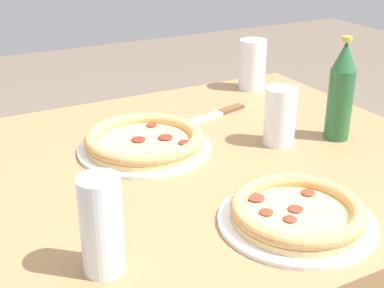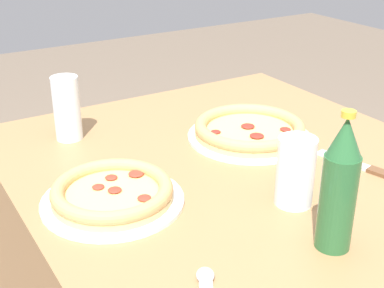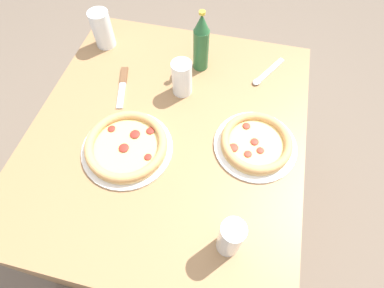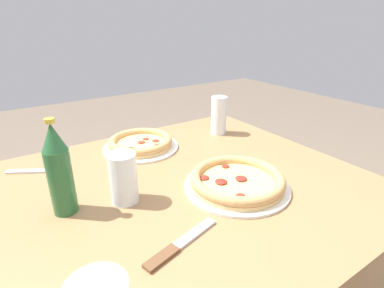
{
  "view_description": "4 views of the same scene",
  "coord_description": "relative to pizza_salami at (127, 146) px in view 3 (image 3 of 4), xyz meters",
  "views": [
    {
      "loc": [
        -0.52,
        -0.9,
        1.21
      ],
      "look_at": [
        -0.09,
        -0.09,
        0.8
      ],
      "focal_mm": 50.0,
      "sensor_mm": 36.0,
      "label": 1
    },
    {
      "loc": [
        0.82,
        -0.62,
        1.23
      ],
      "look_at": [
        -0.06,
        -0.09,
        0.77
      ],
      "focal_mm": 50.0,
      "sensor_mm": 36.0,
      "label": 2
    },
    {
      "loc": [
        -0.54,
        -0.21,
        1.55
      ],
      "look_at": [
        -0.08,
        -0.1,
        0.78
      ],
      "focal_mm": 28.0,
      "sensor_mm": 36.0,
      "label": 3
    },
    {
      "loc": [
        0.4,
        0.64,
        1.15
      ],
      "look_at": [
        -0.08,
        -0.08,
        0.79
      ],
      "focal_mm": 28.0,
      "sensor_mm": 36.0,
      "label": 4
    }
  ],
  "objects": [
    {
      "name": "ground_plane",
      "position": [
        0.11,
        -0.1,
        -0.74
      ],
      "size": [
        8.0,
        8.0,
        0.0
      ],
      "primitive_type": "plane",
      "color": "#6B5B4C"
    },
    {
      "name": "table",
      "position": [
        0.11,
        -0.1,
        -0.38
      ],
      "size": [
        1.02,
        0.91,
        0.72
      ],
      "color": "#997047",
      "rests_on": "ground_plane"
    },
    {
      "name": "pizza_salami",
      "position": [
        0.0,
        0.0,
        0.0
      ],
      "size": [
        0.29,
        0.29,
        0.04
      ],
      "color": "silver",
      "rests_on": "table"
    },
    {
      "name": "pizza_veggie",
      "position": [
        0.11,
        -0.4,
        -0.0
      ],
      "size": [
        0.27,
        0.27,
        0.04
      ],
      "color": "white",
      "rests_on": "table"
    },
    {
      "name": "glass_iced_tea",
      "position": [
        -0.22,
        -0.37,
        0.05
      ],
      "size": [
        0.06,
        0.06,
        0.15
      ],
      "color": "white",
      "rests_on": "table"
    },
    {
      "name": "glass_cola",
      "position": [
        0.28,
        -0.11,
        0.04
      ],
      "size": [
        0.07,
        0.07,
        0.13
      ],
      "color": "white",
      "rests_on": "table"
    },
    {
      "name": "glass_water",
      "position": [
        0.46,
        0.26,
        0.05
      ],
      "size": [
        0.08,
        0.08,
        0.15
      ],
      "color": "white",
      "rests_on": "table"
    },
    {
      "name": "beer_bottle",
      "position": [
        0.42,
        -0.15,
        0.09
      ],
      "size": [
        0.06,
        0.06,
        0.24
      ],
      "color": "#286033",
      "rests_on": "table"
    },
    {
      "name": "knife",
      "position": [
        0.25,
        0.11,
        -0.02
      ],
      "size": [
        0.2,
        0.07,
        0.01
      ],
      "color": "brown",
      "rests_on": "table"
    },
    {
      "name": "spoon",
      "position": [
        0.43,
        -0.4,
        -0.02
      ],
      "size": [
        0.17,
        0.11,
        0.01
      ],
      "color": "silver",
      "rests_on": "table"
    }
  ]
}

